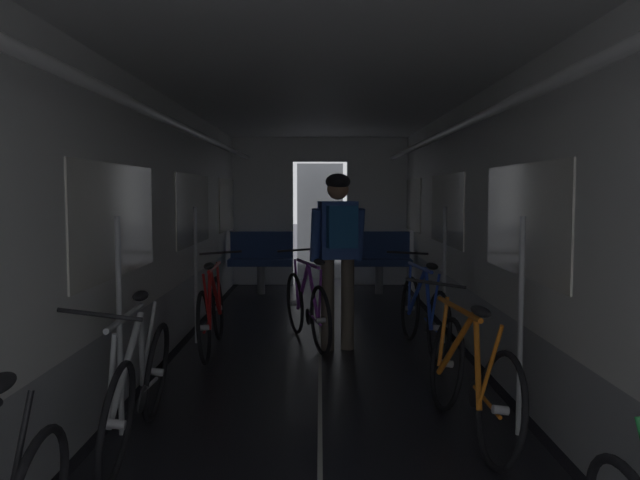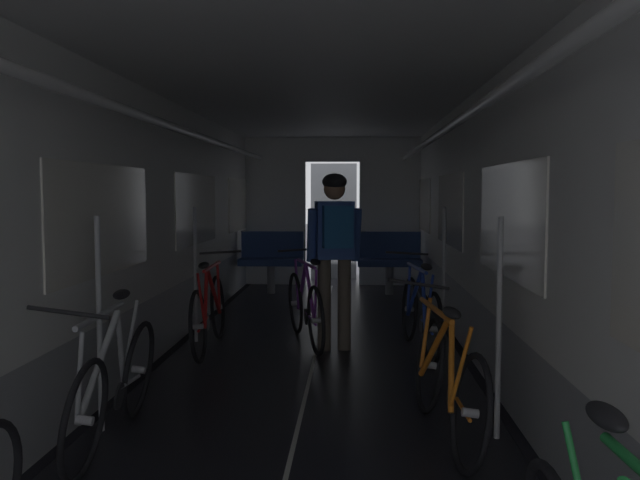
{
  "view_description": "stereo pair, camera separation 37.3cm",
  "coord_description": "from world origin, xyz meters",
  "px_view_note": "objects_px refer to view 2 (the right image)",
  "views": [
    {
      "loc": [
        -0.0,
        -2.07,
        1.55
      ],
      "look_at": [
        0.0,
        5.05,
        1.04
      ],
      "focal_mm": 37.46,
      "sensor_mm": 36.0,
      "label": 1
    },
    {
      "loc": [
        0.37,
        -2.06,
        1.55
      ],
      "look_at": [
        0.0,
        5.05,
        1.04
      ],
      "focal_mm": 37.46,
      "sensor_mm": 36.0,
      "label": 2
    }
  ],
  "objects_px": {
    "person_cyclist_aisle": "(335,241)",
    "bicycle_purple_in_aisle": "(305,306)",
    "bench_seat_far_left": "(271,256)",
    "bicycle_silver": "(114,384)",
    "bicycle_red": "(209,311)",
    "bicycle_blue": "(420,313)",
    "bicycle_orange": "(447,379)",
    "bench_seat_far_right": "(389,257)"
  },
  "relations": [
    {
      "from": "bicycle_orange",
      "to": "person_cyclist_aisle",
      "type": "distance_m",
      "value": 2.53
    },
    {
      "from": "bench_seat_far_left",
      "to": "bicycle_purple_in_aisle",
      "type": "relative_size",
      "value": 0.6
    },
    {
      "from": "bench_seat_far_right",
      "to": "bicycle_red",
      "type": "height_order",
      "value": "bench_seat_far_right"
    },
    {
      "from": "bench_seat_far_right",
      "to": "bicycle_purple_in_aisle",
      "type": "height_order",
      "value": "bench_seat_far_right"
    },
    {
      "from": "bicycle_silver",
      "to": "bicycle_purple_in_aisle",
      "type": "relative_size",
      "value": 1.03
    },
    {
      "from": "bicycle_silver",
      "to": "bicycle_orange",
      "type": "bearing_deg",
      "value": 5.87
    },
    {
      "from": "bench_seat_far_right",
      "to": "bicycle_blue",
      "type": "xyz_separation_m",
      "value": [
        0.1,
        -3.74,
        -0.18
      ]
    },
    {
      "from": "bicycle_red",
      "to": "bicycle_blue",
      "type": "xyz_separation_m",
      "value": [
        2.06,
        -0.01,
        0.0
      ]
    },
    {
      "from": "bicycle_silver",
      "to": "bicycle_orange",
      "type": "relative_size",
      "value": 1.0
    },
    {
      "from": "bicycle_silver",
      "to": "bicycle_red",
      "type": "bearing_deg",
      "value": 89.05
    },
    {
      "from": "bicycle_orange",
      "to": "bench_seat_far_right",
      "type": "bearing_deg",
      "value": 90.5
    },
    {
      "from": "bench_seat_far_left",
      "to": "bicycle_red",
      "type": "distance_m",
      "value": 3.74
    },
    {
      "from": "bench_seat_far_right",
      "to": "bicycle_purple_in_aisle",
      "type": "relative_size",
      "value": 0.6
    },
    {
      "from": "bicycle_orange",
      "to": "person_cyclist_aisle",
      "type": "bearing_deg",
      "value": 108.5
    },
    {
      "from": "bicycle_silver",
      "to": "person_cyclist_aisle",
      "type": "height_order",
      "value": "person_cyclist_aisle"
    },
    {
      "from": "bicycle_red",
      "to": "person_cyclist_aisle",
      "type": "height_order",
      "value": "person_cyclist_aisle"
    },
    {
      "from": "bench_seat_far_left",
      "to": "bicycle_silver",
      "type": "relative_size",
      "value": 0.58
    },
    {
      "from": "bicycle_blue",
      "to": "bicycle_silver",
      "type": "bearing_deg",
      "value": -130.5
    },
    {
      "from": "bench_seat_far_left",
      "to": "bicycle_purple_in_aisle",
      "type": "xyz_separation_m",
      "value": [
        0.77,
        -3.42,
        -0.18
      ]
    },
    {
      "from": "bicycle_red",
      "to": "person_cyclist_aisle",
      "type": "xyz_separation_m",
      "value": [
        1.23,
        0.05,
        0.69
      ]
    },
    {
      "from": "bicycle_orange",
      "to": "bicycle_purple_in_aisle",
      "type": "xyz_separation_m",
      "value": [
        -1.08,
        2.58,
        0.0
      ]
    },
    {
      "from": "bench_seat_far_right",
      "to": "bicycle_purple_in_aisle",
      "type": "bearing_deg",
      "value": -106.74
    },
    {
      "from": "bench_seat_far_right",
      "to": "bicycle_blue",
      "type": "relative_size",
      "value": 0.58
    },
    {
      "from": "bicycle_orange",
      "to": "bicycle_red",
      "type": "bearing_deg",
      "value": 131.6
    },
    {
      "from": "bench_seat_far_left",
      "to": "person_cyclist_aisle",
      "type": "xyz_separation_m",
      "value": [
        1.08,
        -3.68,
        0.5
      ]
    },
    {
      "from": "bench_seat_far_right",
      "to": "person_cyclist_aisle",
      "type": "relative_size",
      "value": 0.57
    },
    {
      "from": "bicycle_blue",
      "to": "bicycle_orange",
      "type": "height_order",
      "value": "bicycle_orange"
    },
    {
      "from": "bicycle_silver",
      "to": "bicycle_blue",
      "type": "distance_m",
      "value": 3.23
    },
    {
      "from": "bench_seat_far_right",
      "to": "bicycle_red",
      "type": "xyz_separation_m",
      "value": [
        -1.95,
        -3.73,
        -0.18
      ]
    },
    {
      "from": "bench_seat_far_left",
      "to": "bench_seat_far_right",
      "type": "distance_m",
      "value": 1.8
    },
    {
      "from": "bench_seat_far_left",
      "to": "person_cyclist_aisle",
      "type": "relative_size",
      "value": 0.57
    },
    {
      "from": "person_cyclist_aisle",
      "to": "bicycle_silver",
      "type": "bearing_deg",
      "value": -116.86
    },
    {
      "from": "bicycle_orange",
      "to": "bicycle_purple_in_aisle",
      "type": "relative_size",
      "value": 1.03
    },
    {
      "from": "bicycle_blue",
      "to": "bicycle_purple_in_aisle",
      "type": "relative_size",
      "value": 1.03
    },
    {
      "from": "person_cyclist_aisle",
      "to": "bicycle_purple_in_aisle",
      "type": "bearing_deg",
      "value": 138.83
    },
    {
      "from": "bench_seat_far_left",
      "to": "bench_seat_far_right",
      "type": "bearing_deg",
      "value": 0.0
    },
    {
      "from": "bicycle_orange",
      "to": "person_cyclist_aisle",
      "type": "height_order",
      "value": "person_cyclist_aisle"
    },
    {
      "from": "bench_seat_far_left",
      "to": "bicycle_silver",
      "type": "bearing_deg",
      "value": -91.79
    },
    {
      "from": "bicycle_blue",
      "to": "bicycle_orange",
      "type": "xyz_separation_m",
      "value": [
        -0.05,
        -2.25,
        -0.0
      ]
    },
    {
      "from": "bicycle_blue",
      "to": "bicycle_purple_in_aisle",
      "type": "distance_m",
      "value": 1.18
    },
    {
      "from": "person_cyclist_aisle",
      "to": "bicycle_purple_in_aisle",
      "type": "relative_size",
      "value": 1.05
    },
    {
      "from": "bench_seat_far_right",
      "to": "person_cyclist_aisle",
      "type": "bearing_deg",
      "value": -101.04
    }
  ]
}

